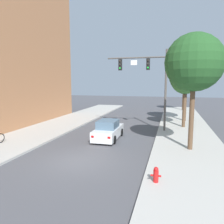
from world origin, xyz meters
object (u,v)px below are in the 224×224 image
(street_tree_nearest, at_px, (194,63))
(street_tree_second, at_px, (185,80))
(car_lead_white, at_px, (108,130))
(street_tree_third, at_px, (186,77))
(street_tree_farthest, at_px, (184,79))
(fire_hydrant, at_px, (156,175))
(traffic_signal_mast, at_px, (149,75))

(street_tree_nearest, distance_m, street_tree_second, 7.72)
(car_lead_white, xyz_separation_m, street_tree_third, (6.50, 9.99, 4.59))
(street_tree_third, height_order, street_tree_farthest, street_tree_third)
(car_lead_white, height_order, street_tree_farthest, street_tree_farthest)
(street_tree_nearest, xyz_separation_m, street_tree_third, (0.22, 11.57, -0.60))
(fire_hydrant, bearing_deg, street_tree_farthest, 85.05)
(car_lead_white, xyz_separation_m, street_tree_farthest, (6.79, 20.48, 4.47))
(car_lead_white, distance_m, street_tree_nearest, 8.30)
(traffic_signal_mast, bearing_deg, car_lead_white, -125.95)
(street_tree_farthest, bearing_deg, street_tree_second, -92.34)
(traffic_signal_mast, relative_size, car_lead_white, 1.76)
(street_tree_nearest, xyz_separation_m, street_tree_farthest, (0.51, 22.06, -0.73))
(fire_hydrant, bearing_deg, street_tree_nearest, 71.55)
(traffic_signal_mast, height_order, street_tree_nearest, street_tree_nearest)
(traffic_signal_mast, distance_m, street_tree_third, 7.09)
(traffic_signal_mast, relative_size, street_tree_nearest, 0.98)
(fire_hydrant, distance_m, street_tree_nearest, 8.06)
(street_tree_third, bearing_deg, fire_hydrant, -96.98)
(street_tree_nearest, bearing_deg, fire_hydrant, -108.45)
(car_lead_white, distance_m, street_tree_second, 9.62)
(fire_hydrant, relative_size, street_tree_nearest, 0.09)
(fire_hydrant, distance_m, street_tree_third, 18.02)
(fire_hydrant, relative_size, street_tree_third, 0.10)
(street_tree_third, bearing_deg, street_tree_second, -94.32)
(car_lead_white, height_order, street_tree_third, street_tree_third)
(traffic_signal_mast, bearing_deg, street_tree_second, 32.59)
(street_tree_second, bearing_deg, street_tree_nearest, -89.42)
(street_tree_nearest, relative_size, street_tree_farthest, 1.15)
(street_tree_second, bearing_deg, street_tree_third, 85.68)
(car_lead_white, height_order, street_tree_second, street_tree_second)
(street_tree_third, bearing_deg, traffic_signal_mast, -121.10)
(street_tree_farthest, bearing_deg, street_tree_third, -91.59)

